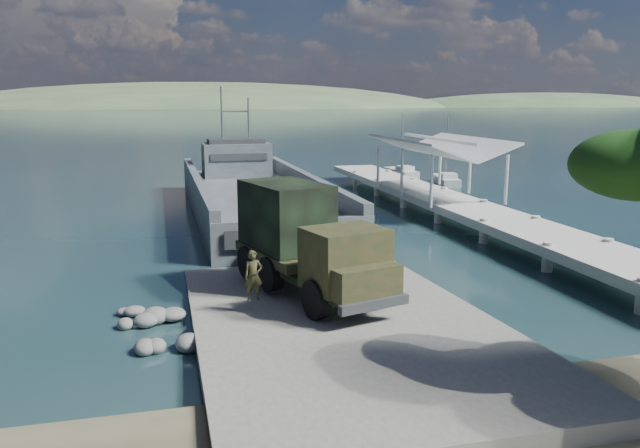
{
  "coord_description": "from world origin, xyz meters",
  "views": [
    {
      "loc": [
        -5.69,
        -20.63,
        7.9
      ],
      "look_at": [
        0.99,
        6.0,
        2.38
      ],
      "focal_mm": 35.0,
      "sensor_mm": 36.0,
      "label": 1
    }
  ],
  "objects_px": {
    "military_truck": "(304,239)",
    "landing_craft": "(254,202)",
    "pier": "(443,191)",
    "soldier": "(254,286)",
    "sailboat_far": "(401,173)",
    "sailboat_near": "(446,180)"
  },
  "relations": [
    {
      "from": "pier",
      "to": "landing_craft",
      "type": "relative_size",
      "value": 1.36
    },
    {
      "from": "soldier",
      "to": "sailboat_near",
      "type": "bearing_deg",
      "value": 52.37
    },
    {
      "from": "military_truck",
      "to": "landing_craft",
      "type": "bearing_deg",
      "value": 71.69
    },
    {
      "from": "landing_craft",
      "to": "sailboat_near",
      "type": "bearing_deg",
      "value": 28.27
    },
    {
      "from": "sailboat_far",
      "to": "pier",
      "type": "bearing_deg",
      "value": -107.08
    },
    {
      "from": "military_truck",
      "to": "sailboat_near",
      "type": "height_order",
      "value": "sailboat_near"
    },
    {
      "from": "pier",
      "to": "military_truck",
      "type": "height_order",
      "value": "pier"
    },
    {
      "from": "landing_craft",
      "to": "sailboat_far",
      "type": "height_order",
      "value": "landing_craft"
    },
    {
      "from": "military_truck",
      "to": "sailboat_near",
      "type": "xyz_separation_m",
      "value": [
        20.59,
        30.66,
        -2.18
      ]
    },
    {
      "from": "pier",
      "to": "soldier",
      "type": "height_order",
      "value": "pier"
    },
    {
      "from": "landing_craft",
      "to": "sailboat_near",
      "type": "height_order",
      "value": "landing_craft"
    },
    {
      "from": "military_truck",
      "to": "soldier",
      "type": "xyz_separation_m",
      "value": [
        -2.28,
        -2.01,
        -1.13
      ]
    },
    {
      "from": "soldier",
      "to": "sailboat_far",
      "type": "distance_m",
      "value": 44.68
    },
    {
      "from": "landing_craft",
      "to": "military_truck",
      "type": "xyz_separation_m",
      "value": [
        -0.82,
        -19.81,
        1.74
      ]
    },
    {
      "from": "pier",
      "to": "landing_craft",
      "type": "height_order",
      "value": "landing_craft"
    },
    {
      "from": "military_truck",
      "to": "soldier",
      "type": "height_order",
      "value": "military_truck"
    },
    {
      "from": "soldier",
      "to": "sailboat_near",
      "type": "height_order",
      "value": "sailboat_near"
    },
    {
      "from": "soldier",
      "to": "sailboat_near",
      "type": "xyz_separation_m",
      "value": [
        22.87,
        32.67,
        -1.05
      ]
    },
    {
      "from": "sailboat_near",
      "to": "soldier",
      "type": "bearing_deg",
      "value": -113.69
    },
    {
      "from": "landing_craft",
      "to": "sailboat_near",
      "type": "distance_m",
      "value": 22.56
    },
    {
      "from": "military_truck",
      "to": "soldier",
      "type": "relative_size",
      "value": 5.08
    },
    {
      "from": "sailboat_far",
      "to": "landing_craft",
      "type": "bearing_deg",
      "value": -138.76
    }
  ]
}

